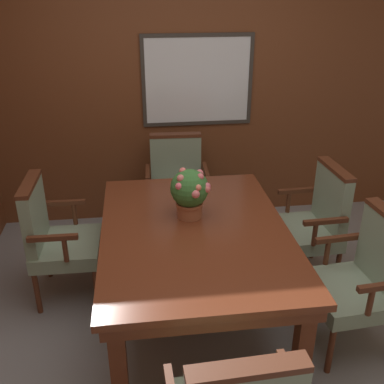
% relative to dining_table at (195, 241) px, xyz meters
% --- Properties ---
extents(ground_plane, '(14.00, 14.00, 0.00)m').
position_rel_dining_table_xyz_m(ground_plane, '(0.06, -0.29, -0.64)').
color(ground_plane, gray).
extents(wall_back, '(7.20, 0.08, 2.45)m').
position_rel_dining_table_xyz_m(wall_back, '(0.07, 1.65, 0.58)').
color(wall_back, brown).
rests_on(wall_back, ground_plane).
extents(dining_table, '(1.23, 1.71, 0.73)m').
position_rel_dining_table_xyz_m(dining_table, '(0.00, 0.00, 0.00)').
color(dining_table, maroon).
rests_on(dining_table, ground_plane).
extents(chair_head_far, '(0.58, 0.51, 0.95)m').
position_rel_dining_table_xyz_m(chair_head_far, '(-0.00, 1.24, -0.13)').
color(chair_head_far, '#562B19').
rests_on(chair_head_far, ground_plane).
extents(chair_left_far, '(0.49, 0.57, 0.95)m').
position_rel_dining_table_xyz_m(chair_left_far, '(-0.99, 0.41, -0.13)').
color(chair_left_far, '#562B19').
rests_on(chair_left_far, ground_plane).
extents(chair_right_far, '(0.51, 0.58, 0.95)m').
position_rel_dining_table_xyz_m(chair_right_far, '(1.00, 0.40, -0.13)').
color(chair_right_far, '#562B19').
rests_on(chair_right_far, ground_plane).
extents(chair_right_near, '(0.53, 0.59, 0.95)m').
position_rel_dining_table_xyz_m(chair_right_near, '(1.03, -0.37, -0.13)').
color(chair_right_near, '#562B19').
rests_on(chair_right_near, ground_plane).
extents(potted_plant, '(0.27, 0.28, 0.35)m').
position_rel_dining_table_xyz_m(potted_plant, '(-0.01, 0.18, 0.28)').
color(potted_plant, '#9E5638').
rests_on(potted_plant, dining_table).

